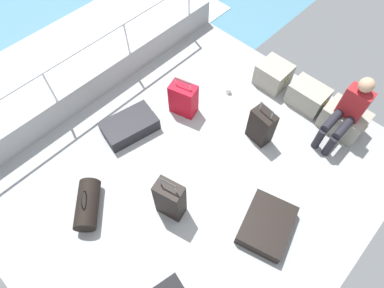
# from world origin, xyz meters

# --- Properties ---
(ground_plane) EXTENTS (4.40, 5.20, 0.06)m
(ground_plane) POSITION_xyz_m (0.00, 0.00, -0.03)
(ground_plane) COLOR #939699
(gunwale_port) EXTENTS (0.06, 5.20, 0.45)m
(gunwale_port) POSITION_xyz_m (-2.17, 0.00, 0.23)
(gunwale_port) COLOR #939699
(gunwale_port) RESTS_ON ground_plane
(railing_port) EXTENTS (0.04, 4.20, 1.02)m
(railing_port) POSITION_xyz_m (-2.17, 0.00, 0.78)
(railing_port) COLOR silver
(railing_port) RESTS_ON ground_plane
(sea_wake) EXTENTS (12.00, 12.00, 0.01)m
(sea_wake) POSITION_xyz_m (-3.60, 0.00, -0.34)
(sea_wake) COLOR teal
(sea_wake) RESTS_ON ground_plane
(cargo_crate_0) EXTENTS (0.52, 0.46, 0.39)m
(cargo_crate_0) POSITION_xyz_m (-0.30, 2.14, 0.20)
(cargo_crate_0) COLOR gray
(cargo_crate_0) RESTS_ON ground_plane
(cargo_crate_1) EXTENTS (0.61, 0.40, 0.38)m
(cargo_crate_1) POSITION_xyz_m (0.36, 2.15, 0.19)
(cargo_crate_1) COLOR gray
(cargo_crate_1) RESTS_ON ground_plane
(cargo_crate_2) EXTENTS (0.65, 0.44, 0.39)m
(cargo_crate_2) POSITION_xyz_m (1.01, 2.12, 0.20)
(cargo_crate_2) COLOR gray
(cargo_crate_2) RESTS_ON ground_plane
(passenger_seated) EXTENTS (0.34, 0.66, 1.09)m
(passenger_seated) POSITION_xyz_m (1.01, 1.93, 0.58)
(passenger_seated) COLOR maroon
(passenger_seated) RESTS_ON ground_plane
(suitcase_0) EXTENTS (0.75, 0.86, 0.20)m
(suitcase_0) POSITION_xyz_m (1.14, 0.06, 0.10)
(suitcase_0) COLOR black
(suitcase_0) RESTS_ON ground_plane
(suitcase_1) EXTENTS (0.64, 0.88, 0.22)m
(suitcase_1) POSITION_xyz_m (-1.28, -0.14, 0.11)
(suitcase_1) COLOR black
(suitcase_1) RESTS_ON ground_plane
(suitcase_2) EXTENTS (0.39, 0.29, 0.84)m
(suitcase_2) POSITION_xyz_m (0.09, -0.60, 0.34)
(suitcase_2) COLOR black
(suitcase_2) RESTS_ON ground_plane
(suitcase_3) EXTENTS (0.45, 0.35, 0.68)m
(suitcase_3) POSITION_xyz_m (-0.96, 0.70, 0.27)
(suitcase_3) COLOR #B70C1E
(suitcase_3) RESTS_ON ground_plane
(suitcase_5) EXTENTS (0.37, 0.26, 0.73)m
(suitcase_5) POSITION_xyz_m (0.22, 1.10, 0.29)
(suitcase_5) COLOR black
(suitcase_5) RESTS_ON ground_plane
(duffel_bag) EXTENTS (0.66, 0.65, 0.42)m
(duffel_bag) POSITION_xyz_m (-0.70, -1.34, 0.14)
(duffel_bag) COLOR black
(duffel_bag) RESTS_ON ground_plane
(paper_cup) EXTENTS (0.08, 0.08, 0.10)m
(paper_cup) POSITION_xyz_m (-0.69, 1.48, 0.05)
(paper_cup) COLOR white
(paper_cup) RESTS_ON ground_plane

